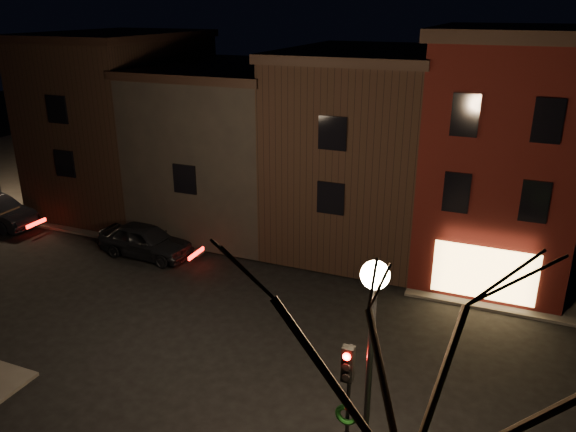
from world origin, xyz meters
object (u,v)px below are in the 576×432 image
Objects in this scene: parked_car_a at (145,240)px; bare_tree_right at (416,365)px; street_lamp_near at (372,323)px; traffic_signal at (347,395)px.

bare_tree_right is at bearing -128.54° from parked_car_a.
street_lamp_near reaches higher than traffic_signal.
street_lamp_near is 1.60× the size of traffic_signal.
parked_car_a is (-14.88, 12.70, -5.34)m from bare_tree_right.
bare_tree_right reaches higher than traffic_signal.
bare_tree_right reaches higher than street_lamp_near.
traffic_signal reaches higher than parked_car_a.
parked_car_a is (-12.98, 9.71, -2.01)m from traffic_signal.
street_lamp_near is 0.76× the size of bare_tree_right.
parked_car_a is at bearing 143.21° from traffic_signal.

